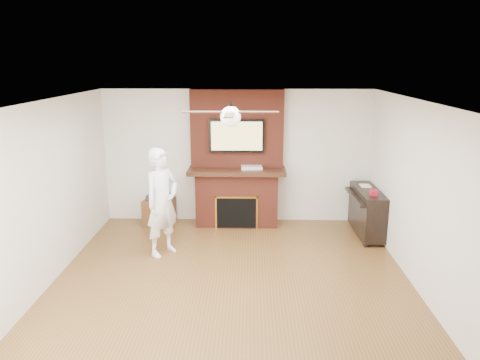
{
  "coord_description": "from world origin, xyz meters",
  "views": [
    {
      "loc": [
        0.26,
        -5.86,
        3.01
      ],
      "look_at": [
        0.1,
        0.9,
        1.27
      ],
      "focal_mm": 35.0,
      "sensor_mm": 36.0,
      "label": 1
    }
  ],
  "objects_px": {
    "fireplace": "(237,172)",
    "side_table": "(159,210)",
    "person": "(162,202)",
    "piano": "(367,211)"
  },
  "relations": [
    {
      "from": "fireplace",
      "to": "side_table",
      "type": "relative_size",
      "value": 4.26
    },
    {
      "from": "fireplace",
      "to": "person",
      "type": "relative_size",
      "value": 1.46
    },
    {
      "from": "fireplace",
      "to": "side_table",
      "type": "bearing_deg",
      "value": -177.38
    },
    {
      "from": "side_table",
      "to": "piano",
      "type": "bearing_deg",
      "value": 3.37
    },
    {
      "from": "side_table",
      "to": "person",
      "type": "bearing_deg",
      "value": -65.73
    },
    {
      "from": "fireplace",
      "to": "person",
      "type": "height_order",
      "value": "fireplace"
    },
    {
      "from": "side_table",
      "to": "fireplace",
      "type": "bearing_deg",
      "value": 13.27
    },
    {
      "from": "piano",
      "to": "side_table",
      "type": "bearing_deg",
      "value": 171.64
    },
    {
      "from": "fireplace",
      "to": "piano",
      "type": "distance_m",
      "value": 2.43
    },
    {
      "from": "person",
      "to": "side_table",
      "type": "bearing_deg",
      "value": 50.68
    }
  ]
}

